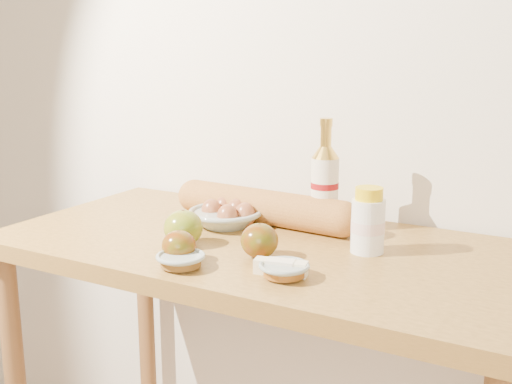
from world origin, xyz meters
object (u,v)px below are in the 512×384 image
(table, at_px, (262,294))
(bourbon_bottle, at_px, (325,186))
(cream_bottle, at_px, (368,222))
(baguette, at_px, (263,207))
(egg_bowl, at_px, (227,215))

(table, bearing_deg, bourbon_bottle, 60.49)
(bourbon_bottle, xyz_separation_m, cream_bottle, (0.14, -0.10, -0.04))
(table, distance_m, bourbon_bottle, 0.29)
(table, relative_size, bourbon_bottle, 4.51)
(bourbon_bottle, xyz_separation_m, baguette, (-0.15, -0.02, -0.07))
(table, bearing_deg, baguette, 118.07)
(bourbon_bottle, bearing_deg, egg_bowl, -152.70)
(egg_bowl, distance_m, baguette, 0.09)
(cream_bottle, height_order, egg_bowl, cream_bottle)
(table, bearing_deg, cream_bottle, 10.97)
(egg_bowl, xyz_separation_m, baguette, (0.07, 0.06, 0.02))
(bourbon_bottle, relative_size, baguette, 0.52)
(table, xyz_separation_m, baguette, (-0.07, 0.13, 0.17))
(egg_bowl, bearing_deg, table, -26.93)
(cream_bottle, bearing_deg, baguette, 147.02)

